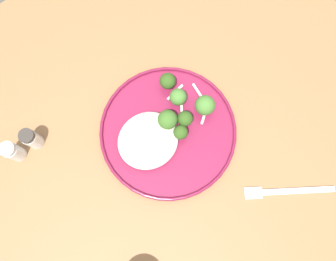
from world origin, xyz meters
TOP-DOWN VIEW (x-y plane):
  - ground at (0.00, 0.00)m, footprint 6.00×6.00m
  - wooden_dining_table at (0.00, 0.00)m, footprint 1.40×1.00m
  - dinner_plate at (0.02, 0.02)m, footprint 0.29×0.29m
  - noodle_bed at (-0.02, 0.02)m, footprint 0.13×0.12m
  - seared_scallop_on_noodles at (-0.02, -0.01)m, footprint 0.03×0.03m
  - seared_scallop_front_small at (-0.02, 0.02)m, footprint 0.04×0.04m
  - seared_scallop_half_hidden at (-0.03, 0.06)m, footprint 0.03×0.03m
  - seared_scallop_center_golden at (-0.00, 0.06)m, footprint 0.03×0.03m
  - broccoli_floret_front_edge at (0.03, 0.03)m, footprint 0.04×0.04m
  - broccoli_floret_beside_noodles at (0.04, -0.01)m, footprint 0.03×0.03m
  - broccoli_floret_split_head at (0.08, 0.06)m, footprint 0.04×0.04m
  - broccoli_floret_near_rim at (0.09, 0.10)m, footprint 0.03×0.03m
  - broccoli_floret_right_tilted at (0.11, 0.01)m, footprint 0.04×0.04m
  - broccoli_floret_rear_charred at (0.06, 0.01)m, footprint 0.03×0.03m
  - onion_sliver_short_strip at (0.09, 0.08)m, footprint 0.05×0.01m
  - onion_sliver_pale_crescent at (0.13, 0.04)m, footprint 0.01×0.05m
  - onion_sliver_curled_piece at (0.11, -0.00)m, footprint 0.04×0.03m
  - onion_sliver_long_sliver at (0.08, 0.04)m, footprint 0.03×0.04m
  - dinner_fork at (0.14, -0.23)m, footprint 0.16×0.12m
  - salt_shaker at (-0.25, 0.17)m, footprint 0.03×0.03m
  - pepper_shaker at (-0.21, 0.17)m, footprint 0.03×0.03m

SIDE VIEW (x-z plane):
  - ground at x=0.00m, z-range 0.00..0.00m
  - wooden_dining_table at x=0.00m, z-range 0.29..1.03m
  - dinner_fork at x=0.14m, z-range 0.74..0.74m
  - dinner_plate at x=0.02m, z-range 0.74..0.76m
  - onion_sliver_short_strip at x=0.09m, z-range 0.75..0.76m
  - onion_sliver_pale_crescent at x=0.13m, z-range 0.75..0.76m
  - onion_sliver_curled_piece at x=0.11m, z-range 0.75..0.76m
  - onion_sliver_long_sliver at x=0.08m, z-range 0.75..0.76m
  - seared_scallop_on_noodles at x=-0.02m, z-range 0.75..0.77m
  - seared_scallop_half_hidden at x=-0.03m, z-range 0.75..0.77m
  - seared_scallop_front_small at x=-0.02m, z-range 0.75..0.77m
  - seared_scallop_center_golden at x=0.00m, z-range 0.75..0.77m
  - noodle_bed at x=-0.02m, z-range 0.75..0.78m
  - salt_shaker at x=-0.25m, z-range 0.74..0.81m
  - pepper_shaker at x=-0.21m, z-range 0.74..0.81m
  - broccoli_floret_beside_noodles at x=0.04m, z-range 0.75..0.80m
  - broccoli_floret_split_head at x=0.08m, z-range 0.75..0.80m
  - broccoli_floret_near_rim at x=0.09m, z-range 0.76..0.80m
  - broccoli_floret_rear_charred at x=0.06m, z-range 0.76..0.80m
  - broccoli_floret_right_tilted at x=0.11m, z-range 0.75..0.81m
  - broccoli_floret_front_edge at x=0.03m, z-range 0.76..0.82m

